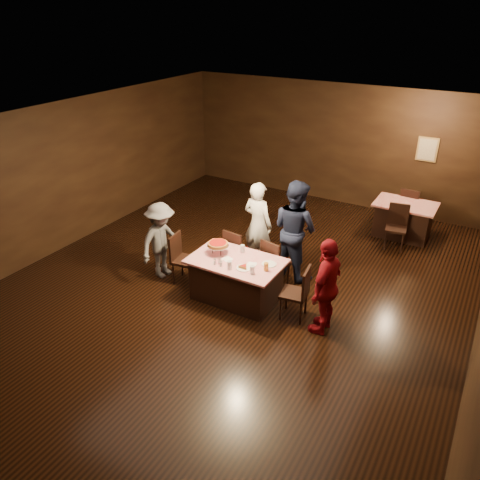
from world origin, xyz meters
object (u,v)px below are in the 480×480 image
chair_far_right (276,262)px  glass_front_right (252,270)px  glass_amber (266,267)px  diner_red_shirt (326,286)px  chair_end_right (294,292)px  glass_front_left (230,265)px  diner_navy_hoodie (295,229)px  diner_grey_knit (161,240)px  chair_far_left (238,252)px  chair_end_left (185,259)px  pizza_stand (218,244)px  plate_empty (269,264)px  glass_back (242,249)px  chair_back_near (396,228)px  chair_back_far (410,207)px  main_table (236,279)px  diner_white_jacket (258,224)px  back_table (403,220)px

chair_far_right → glass_front_right: size_ratio=6.79×
chair_far_right → glass_front_right: 1.07m
glass_amber → diner_red_shirt: bearing=-1.1°
chair_end_right → glass_front_left: bearing=-82.1°
diner_navy_hoodie → diner_grey_knit: size_ratio=1.28×
chair_far_left → diner_red_shirt: 2.24m
chair_end_left → pizza_stand: 0.85m
plate_empty → glass_front_left: glass_front_left is taller
chair_far_left → glass_front_left: 1.20m
diner_red_shirt → glass_back: 1.75m
chair_back_near → glass_amber: chair_back_near is taller
chair_back_far → glass_front_right: bearing=77.3°
chair_back_near → diner_navy_hoodie: diner_navy_hoodie is taller
glass_back → main_table: bearing=-80.5°
glass_front_right → diner_white_jacket: bearing=115.1°
chair_far_right → glass_back: 0.73m
back_table → glass_front_left: size_ratio=9.29×
chair_far_right → diner_grey_knit: (-2.02, -0.77, 0.27)m
pizza_stand → plate_empty: 0.97m
glass_amber → glass_front_left: bearing=-155.6°
back_table → plate_empty: 4.14m
chair_far_right → chair_back_far: size_ratio=1.00×
plate_empty → back_table: bearing=70.2°
chair_end_right → chair_back_far: bearing=161.6°
back_table → diner_red_shirt: 4.13m
chair_far_right → glass_front_right: (0.05, -1.00, 0.37)m
diner_white_jacket → plate_empty: (0.82, -1.13, -0.09)m
main_table → chair_end_right: 1.10m
chair_end_left → glass_front_right: chair_end_left is taller
chair_far_right → diner_white_jacket: (-0.67, 0.53, 0.39)m
chair_end_right → glass_back: (-1.15, 0.30, 0.37)m
back_table → diner_red_shirt: (-0.29, -4.10, 0.43)m
chair_back_far → plate_empty: size_ratio=3.80×
chair_back_far → diner_white_jacket: diner_white_jacket is taller
diner_navy_hoodie → glass_front_left: bearing=94.6°
diner_red_shirt → glass_back: size_ratio=11.61×
chair_far_right → glass_amber: 0.90m
glass_front_right → plate_empty: bearing=76.0°
glass_back → pizza_stand: bearing=-144.5°
plate_empty → glass_front_right: (-0.10, -0.40, 0.06)m
plate_empty → glass_back: bearing=166.0°
plate_empty → chair_far_right: bearing=104.0°
back_table → pizza_stand: bearing=-120.5°
diner_white_jacket → glass_amber: diner_white_jacket is taller
back_table → diner_navy_hoodie: bearing=-117.5°
main_table → glass_front_left: size_ratio=11.43×
main_table → plate_empty: (0.55, 0.15, 0.39)m
pizza_stand → chair_far_right: bearing=41.2°
chair_end_right → glass_amber: 0.62m
chair_far_left → glass_front_left: chair_far_left is taller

